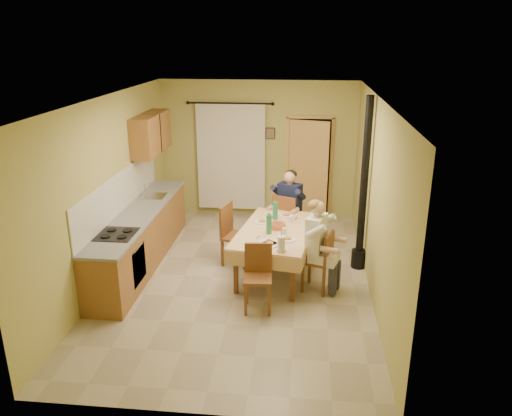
# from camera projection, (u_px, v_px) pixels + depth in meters

# --- Properties ---
(floor) EXTENTS (4.00, 6.00, 0.01)m
(floor) POSITION_uv_depth(u_px,v_px,m) (240.00, 278.00, 7.89)
(floor) COLOR tan
(floor) RESTS_ON ground
(room_shell) EXTENTS (4.04, 6.04, 2.82)m
(room_shell) POSITION_uv_depth(u_px,v_px,m) (238.00, 166.00, 7.28)
(room_shell) COLOR tan
(room_shell) RESTS_ON ground
(kitchen_run) EXTENTS (0.64, 3.64, 1.56)m
(kitchen_run) POSITION_uv_depth(u_px,v_px,m) (141.00, 236.00, 8.26)
(kitchen_run) COLOR brown
(kitchen_run) RESTS_ON ground
(upper_cabinets) EXTENTS (0.35, 1.40, 0.70)m
(upper_cabinets) POSITION_uv_depth(u_px,v_px,m) (151.00, 133.00, 9.01)
(upper_cabinets) COLOR brown
(upper_cabinets) RESTS_ON room_shell
(curtain) EXTENTS (1.70, 0.07, 2.22)m
(curtain) POSITION_uv_depth(u_px,v_px,m) (231.00, 157.00, 10.24)
(curtain) COLOR black
(curtain) RESTS_ON ground
(doorway) EXTENTS (0.96, 0.27, 2.15)m
(doorway) POSITION_uv_depth(u_px,v_px,m) (308.00, 168.00, 10.18)
(doorway) COLOR black
(doorway) RESTS_ON ground
(dining_table) EXTENTS (1.42, 2.03, 0.76)m
(dining_table) POSITION_uv_depth(u_px,v_px,m) (276.00, 252.00, 7.92)
(dining_table) COLOR #DCB079
(dining_table) RESTS_ON ground
(tableware) EXTENTS (0.69, 1.63, 0.33)m
(tableware) POSITION_uv_depth(u_px,v_px,m) (276.00, 228.00, 7.68)
(tableware) COLOR white
(tableware) RESTS_ON dining_table
(chair_far) EXTENTS (0.59, 0.59, 1.01)m
(chair_far) POSITION_uv_depth(u_px,v_px,m) (288.00, 232.00, 8.96)
(chair_far) COLOR brown
(chair_far) RESTS_ON ground
(chair_near) EXTENTS (0.40, 0.40, 0.94)m
(chair_near) POSITION_uv_depth(u_px,v_px,m) (258.00, 290.00, 6.91)
(chair_near) COLOR brown
(chair_near) RESTS_ON ground
(chair_right) EXTENTS (0.48, 0.48, 0.94)m
(chair_right) POSITION_uv_depth(u_px,v_px,m) (317.00, 272.00, 7.43)
(chair_right) COLOR brown
(chair_right) RESTS_ON ground
(chair_left) EXTENTS (0.56, 0.56, 1.02)m
(chair_left) POSITION_uv_depth(u_px,v_px,m) (237.00, 247.00, 8.31)
(chair_left) COLOR brown
(chair_left) RESTS_ON ground
(man_far) EXTENTS (0.65, 0.60, 1.39)m
(man_far) POSITION_uv_depth(u_px,v_px,m) (289.00, 200.00, 8.77)
(man_far) COLOR #141938
(man_far) RESTS_ON chair_far
(man_right) EXTENTS (0.58, 0.65, 1.39)m
(man_right) POSITION_uv_depth(u_px,v_px,m) (318.00, 236.00, 7.24)
(man_right) COLOR silver
(man_right) RESTS_ON chair_right
(stove_flue) EXTENTS (0.24, 0.24, 2.80)m
(stove_flue) POSITION_uv_depth(u_px,v_px,m) (362.00, 209.00, 7.93)
(stove_flue) COLOR black
(stove_flue) RESTS_ON ground
(picture_back) EXTENTS (0.19, 0.03, 0.23)m
(picture_back) POSITION_uv_depth(u_px,v_px,m) (270.00, 133.00, 10.07)
(picture_back) COLOR black
(picture_back) RESTS_ON room_shell
(picture_right) EXTENTS (0.03, 0.31, 0.21)m
(picture_right) POSITION_uv_depth(u_px,v_px,m) (366.00, 149.00, 8.21)
(picture_right) COLOR brown
(picture_right) RESTS_ON room_shell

